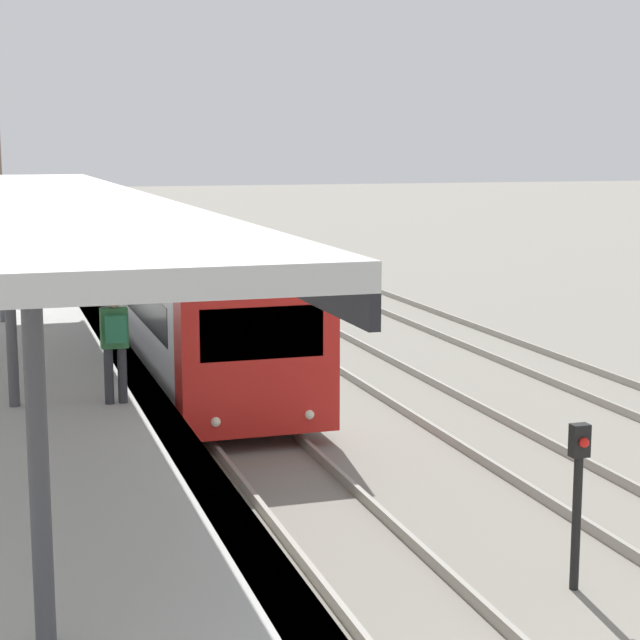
# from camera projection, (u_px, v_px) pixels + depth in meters

# --- Properties ---
(platform_canopy) EXTENTS (4.00, 20.08, 3.14)m
(platform_canopy) POSITION_uv_depth(u_px,v_px,m) (8.00, 202.00, 15.40)
(platform_canopy) COLOR beige
(platform_canopy) RESTS_ON station_platform
(person_on_platform) EXTENTS (0.40, 0.40, 1.66)m
(person_on_platform) POSITION_uv_depth(u_px,v_px,m) (115.00, 339.00, 15.87)
(person_on_platform) COLOR #2D2D33
(person_on_platform) RESTS_ON station_platform
(train_near) EXTENTS (2.56, 45.48, 2.98)m
(train_near) POSITION_uv_depth(u_px,v_px,m) (103.00, 234.00, 38.05)
(train_near) COLOR red
(train_near) RESTS_ON ground_plane
(signal_post_near) EXTENTS (0.20, 0.21, 1.87)m
(signal_post_near) POSITION_uv_depth(u_px,v_px,m) (578.00, 488.00, 11.54)
(signal_post_near) COLOR black
(signal_post_near) RESTS_ON ground_plane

